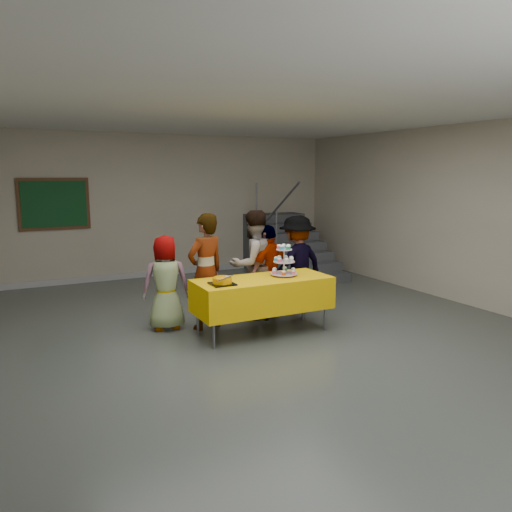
# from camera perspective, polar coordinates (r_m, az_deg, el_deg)

# --- Properties ---
(room_shell) EXTENTS (10.00, 10.04, 3.02)m
(room_shell) POSITION_cam_1_polar(r_m,az_deg,el_deg) (6.09, 1.02, 8.90)
(room_shell) COLOR #4C514C
(room_shell) RESTS_ON ground
(bake_table) EXTENTS (1.88, 0.78, 0.77)m
(bake_table) POSITION_cam_1_polar(r_m,az_deg,el_deg) (6.86, 0.75, -4.32)
(bake_table) COLOR #595960
(bake_table) RESTS_ON ground
(cupcake_stand) EXTENTS (0.38, 0.38, 0.44)m
(cupcake_stand) POSITION_cam_1_polar(r_m,az_deg,el_deg) (6.96, 3.22, -0.75)
(cupcake_stand) COLOR silver
(cupcake_stand) RESTS_ON bake_table
(bear_cake) EXTENTS (0.32, 0.36, 0.12)m
(bear_cake) POSITION_cam_1_polar(r_m,az_deg,el_deg) (6.44, -3.88, -2.76)
(bear_cake) COLOR black
(bear_cake) RESTS_ON bake_table
(schoolchild_a) EXTENTS (0.73, 0.55, 1.34)m
(schoolchild_a) POSITION_cam_1_polar(r_m,az_deg,el_deg) (7.12, -10.26, -3.01)
(schoolchild_a) COLOR slate
(schoolchild_a) RESTS_ON ground
(schoolchild_b) EXTENTS (0.69, 0.56, 1.64)m
(schoolchild_b) POSITION_cam_1_polar(r_m,az_deg,el_deg) (7.05, -5.75, -1.76)
(schoolchild_b) COLOR slate
(schoolchild_b) RESTS_ON ground
(schoolchild_c) EXTENTS (0.88, 0.73, 1.65)m
(schoolchild_c) POSITION_cam_1_polar(r_m,az_deg,el_deg) (7.53, -0.32, -0.99)
(schoolchild_c) COLOR slate
(schoolchild_c) RESTS_ON ground
(schoolchild_d) EXTENTS (0.91, 0.67, 1.43)m
(schoolchild_d) POSITION_cam_1_polar(r_m,az_deg,el_deg) (7.53, 1.50, -1.83)
(schoolchild_d) COLOR slate
(schoolchild_d) RESTS_ON ground
(schoolchild_e) EXTENTS (1.08, 0.75, 1.53)m
(schoolchild_e) POSITION_cam_1_polar(r_m,az_deg,el_deg) (7.96, 4.71, -0.87)
(schoolchild_e) COLOR slate
(schoolchild_e) RESTS_ON ground
(staircase) EXTENTS (1.30, 2.40, 2.04)m
(staircase) POSITION_cam_1_polar(r_m,az_deg,el_deg) (11.13, 3.45, 0.66)
(staircase) COLOR #424447
(staircase) RESTS_ON ground
(noticeboard) EXTENTS (1.30, 0.05, 1.00)m
(noticeboard) POSITION_cam_1_polar(r_m,az_deg,el_deg) (10.39, -22.06, 5.53)
(noticeboard) COLOR #472B16
(noticeboard) RESTS_ON ground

